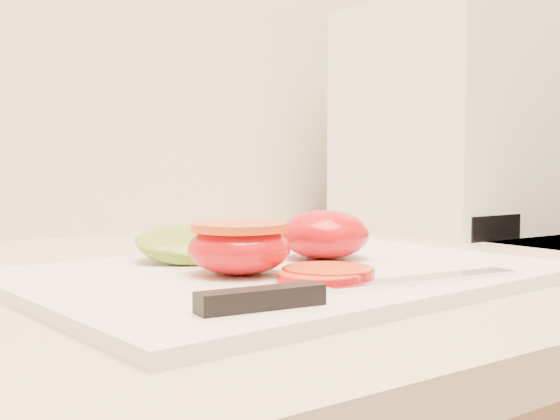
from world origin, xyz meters
TOP-DOWN VIEW (x-y plane):
  - cutting_board at (-0.17, 1.58)m, footprint 0.42×0.32m
  - tomato_half_dome at (-0.11, 1.61)m, footprint 0.08×0.08m
  - tomato_half_cut at (-0.22, 1.58)m, footprint 0.08×0.08m
  - tomato_slice_0 at (-0.17, 1.53)m, footprint 0.06×0.06m
  - tomato_slice_1 at (-0.19, 1.52)m, footprint 0.06×0.06m
  - lettuce_leaf_0 at (-0.19, 1.67)m, footprint 0.13×0.09m
  - knife at (-0.22, 1.48)m, footprint 0.26×0.04m
  - appliance at (0.24, 1.79)m, footprint 0.21×0.26m

SIDE VIEW (x-z plane):
  - cutting_board at x=-0.17m, z-range 0.93..0.94m
  - tomato_slice_1 at x=-0.19m, z-range 0.94..0.95m
  - tomato_slice_0 at x=-0.17m, z-range 0.94..0.95m
  - knife at x=-0.22m, z-range 0.94..0.95m
  - lettuce_leaf_0 at x=-0.19m, z-range 0.94..0.96m
  - tomato_half_dome at x=-0.11m, z-range 0.94..0.98m
  - tomato_half_cut at x=-0.22m, z-range 0.94..0.98m
  - appliance at x=0.24m, z-range 0.93..1.23m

